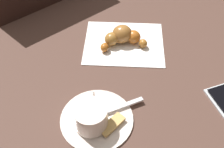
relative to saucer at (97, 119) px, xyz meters
name	(u,v)px	position (x,y,z in m)	size (l,w,h in m)	color
ground_plane	(114,73)	(0.12, -0.05, 0.00)	(1.80, 1.80, 0.00)	#4A322A
saucer	(97,119)	(0.00, 0.00, 0.00)	(0.15, 0.15, 0.01)	silver
espresso_cup	(91,116)	(-0.01, 0.01, 0.03)	(0.09, 0.07, 0.05)	silver
teaspoon	(101,113)	(0.01, -0.01, 0.01)	(0.05, 0.14, 0.01)	silver
sugar_packet	(112,124)	(-0.02, -0.03, 0.01)	(0.06, 0.02, 0.01)	tan
napkin	(124,43)	(0.22, -0.09, 0.00)	(0.16, 0.20, 0.00)	white
croissant	(122,37)	(0.22, -0.08, 0.02)	(0.07, 0.13, 0.05)	#9F6224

